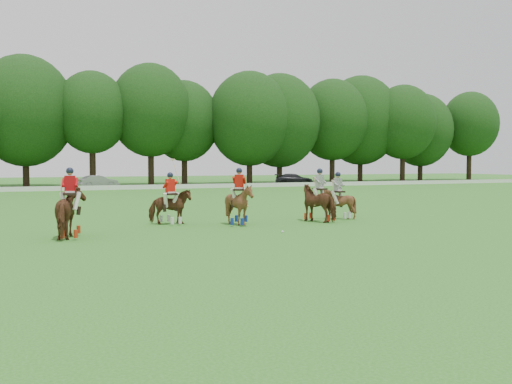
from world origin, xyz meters
name	(u,v)px	position (x,y,z in m)	size (l,w,h in m)	color
ground	(262,238)	(0.00, 0.00, 0.00)	(180.00, 180.00, 0.00)	#26611B
tree_line	(95,113)	(0.26, 48.05, 8.23)	(117.98, 14.32, 14.75)	black
boundary_rail	(106,188)	(0.00, 38.00, 0.22)	(120.00, 0.10, 0.44)	white
car_mid	(98,182)	(-0.17, 42.50, 0.66)	(1.40, 4.02, 1.33)	gray
car_right	(294,179)	(22.53, 42.50, 0.66)	(1.84, 4.52, 1.31)	black
polo_red_a	(70,212)	(-6.19, 2.76, 0.92)	(1.37, 2.26, 2.48)	#482413
polo_red_b	(170,206)	(-1.87, 5.62, 0.79)	(1.73, 1.56, 2.78)	#482413
polo_red_c	(239,204)	(0.77, 4.27, 0.89)	(1.99, 2.06, 2.43)	#482413
polo_stripe_a	(320,202)	(4.63, 4.22, 0.87)	(1.71, 2.20, 2.39)	#482413
polo_stripe_b	(338,202)	(5.96, 4.87, 0.79)	(1.62, 1.70, 2.21)	#482413
polo_ball	(283,232)	(1.33, 1.15, 0.04)	(0.09, 0.09, 0.09)	white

